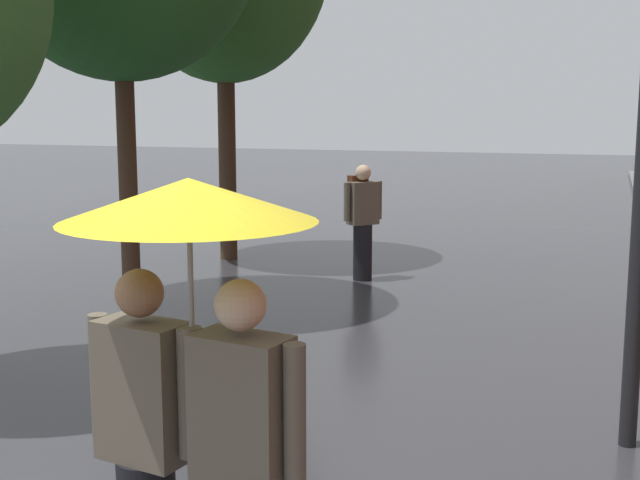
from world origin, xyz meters
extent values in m
cylinder|color=#473323|center=(-2.95, 5.41, 1.52)|extent=(0.22, 0.22, 3.04)
cylinder|color=#473323|center=(-3.18, 8.61, 1.58)|extent=(0.27, 0.27, 3.17)
cube|color=#665B4C|center=(0.50, -0.08, 1.14)|extent=(0.43, 0.29, 0.62)
sphere|color=#9E7051|center=(0.50, -0.08, 1.58)|extent=(0.21, 0.21, 0.21)
cylinder|color=#665B4C|center=(0.26, -0.03, 1.17)|extent=(0.09, 0.09, 0.56)
cylinder|color=#665B4C|center=(0.75, -0.12, 1.17)|extent=(0.09, 0.09, 0.56)
cube|color=#665B4C|center=(1.02, -0.17, 1.15)|extent=(0.43, 0.29, 0.63)
sphere|color=beige|center=(1.02, -0.17, 1.59)|extent=(0.21, 0.21, 0.21)
cylinder|color=#665B4C|center=(0.77, -0.13, 1.18)|extent=(0.09, 0.09, 0.56)
cylinder|color=#665B4C|center=(1.26, -0.22, 1.18)|extent=(0.09, 0.09, 0.56)
cylinder|color=#9E9EA3|center=(0.76, -0.11, 1.36)|extent=(0.02, 0.02, 1.12)
cone|color=yellow|center=(0.76, -0.11, 1.99)|extent=(1.07, 1.07, 0.18)
cylinder|color=black|center=(-0.75, 7.74, 0.39)|extent=(0.26, 0.26, 0.77)
cube|color=#665B4C|center=(-0.75, 7.74, 1.06)|extent=(0.43, 0.44, 0.58)
sphere|color=beige|center=(-0.75, 7.74, 1.48)|extent=(0.21, 0.21, 0.21)
cylinder|color=#665B4C|center=(-0.58, 7.92, 1.09)|extent=(0.09, 0.09, 0.52)
cylinder|color=#665B4C|center=(-0.92, 7.56, 1.09)|extent=(0.09, 0.09, 0.52)
cube|color=#592D19|center=(-0.86, 7.83, 1.25)|extent=(0.28, 0.29, 0.36)
camera|label=1|loc=(2.37, -3.14, 2.37)|focal=47.06mm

